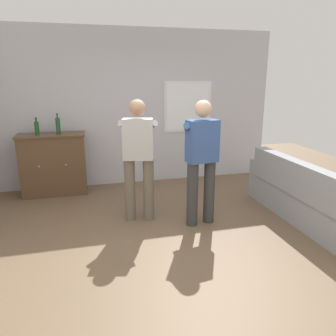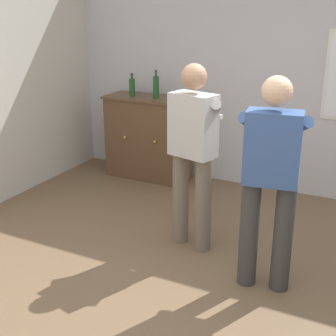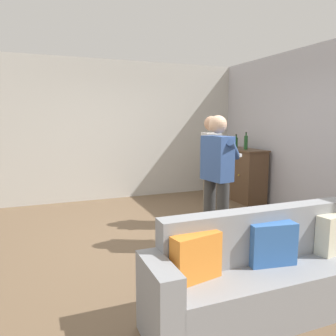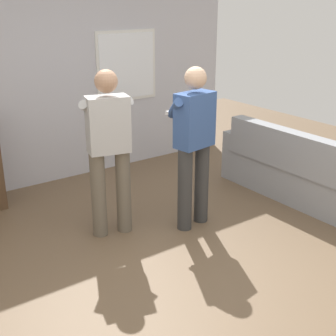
# 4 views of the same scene
# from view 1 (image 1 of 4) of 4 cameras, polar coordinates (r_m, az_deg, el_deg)

# --- Properties ---
(ground) EXTENTS (10.40, 10.40, 0.00)m
(ground) POSITION_cam_1_polar(r_m,az_deg,el_deg) (4.04, 1.27, -13.39)
(ground) COLOR brown
(wall_back_with_window) EXTENTS (5.20, 0.15, 2.80)m
(wall_back_with_window) POSITION_cam_1_polar(r_m,az_deg,el_deg) (6.17, -5.29, 10.33)
(wall_back_with_window) COLOR silver
(wall_back_with_window) RESTS_ON ground
(couch) EXTENTS (0.57, 2.26, 0.87)m
(couch) POSITION_cam_1_polar(r_m,az_deg,el_deg) (4.95, 22.45, -4.69)
(couch) COLOR gray
(couch) RESTS_ON ground
(sideboard_cabinet) EXTENTS (1.09, 0.49, 1.04)m
(sideboard_cabinet) POSITION_cam_1_polar(r_m,az_deg,el_deg) (5.90, -19.29, 0.63)
(sideboard_cabinet) COLOR brown
(sideboard_cabinet) RESTS_ON ground
(bottle_wine_green) EXTENTS (0.07, 0.07, 0.28)m
(bottle_wine_green) POSITION_cam_1_polar(r_m,az_deg,el_deg) (5.76, -21.88, 6.50)
(bottle_wine_green) COLOR #1E4C23
(bottle_wine_green) RESTS_ON sideboard_cabinet
(bottle_liquor_amber) EXTENTS (0.07, 0.07, 0.34)m
(bottle_liquor_amber) POSITION_cam_1_polar(r_m,az_deg,el_deg) (5.73, -18.60, 7.02)
(bottle_liquor_amber) COLOR #1E4C23
(bottle_liquor_amber) RESTS_ON sideboard_cabinet
(person_standing_left) EXTENTS (0.54, 0.51, 1.68)m
(person_standing_left) POSITION_cam_1_polar(r_m,az_deg,el_deg) (4.47, -5.17, 2.31)
(person_standing_left) COLOR #6B6051
(person_standing_left) RESTS_ON ground
(person_standing_right) EXTENTS (0.55, 0.50, 1.68)m
(person_standing_right) POSITION_cam_1_polar(r_m,az_deg,el_deg) (4.33, 5.84, 1.87)
(person_standing_right) COLOR #383838
(person_standing_right) RESTS_ON ground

